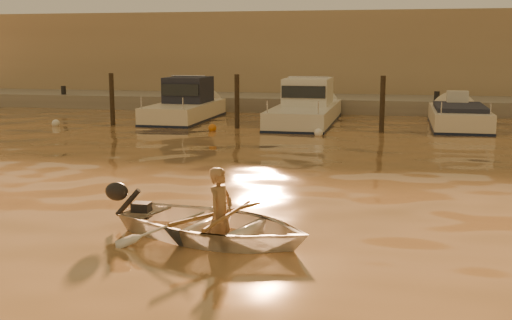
% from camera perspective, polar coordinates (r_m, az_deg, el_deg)
% --- Properties ---
extents(ground_plane, '(160.00, 160.00, 0.00)m').
position_cam_1_polar(ground_plane, '(9.76, 10.06, -8.06)').
color(ground_plane, olive).
rests_on(ground_plane, ground).
extents(dinghy, '(3.76, 3.14, 0.67)m').
position_cam_1_polar(dinghy, '(10.21, -3.65, -5.83)').
color(dinghy, silver).
rests_on(dinghy, ground_plane).
extents(person, '(0.49, 0.61, 1.46)m').
position_cam_1_polar(person, '(10.11, -3.19, -4.75)').
color(person, olive).
rests_on(person, dinghy).
extents(outboard_motor, '(0.98, 0.64, 0.70)m').
position_cam_1_polar(outboard_motor, '(11.05, -10.23, -4.39)').
color(outboard_motor, black).
rests_on(outboard_motor, dinghy).
extents(oar_port, '(0.23, 2.10, 0.13)m').
position_cam_1_polar(oar_port, '(10.03, -2.46, -4.90)').
color(oar_port, brown).
rests_on(oar_port, dinghy).
extents(oar_starboard, '(1.00, 1.90, 0.13)m').
position_cam_1_polar(oar_starboard, '(10.13, -3.43, -4.76)').
color(oar_starboard, brown).
rests_on(oar_starboard, dinghy).
extents(moored_boat_1, '(2.06, 6.20, 1.75)m').
position_cam_1_polar(moored_boat_1, '(26.81, -6.38, 4.89)').
color(moored_boat_1, '#EEDFC7').
rests_on(moored_boat_1, ground_plane).
extents(moored_boat_2, '(2.24, 7.53, 1.75)m').
position_cam_1_polar(moored_boat_2, '(25.64, 4.42, 4.69)').
color(moored_boat_2, silver).
rests_on(moored_boat_2, ground_plane).
extents(moored_boat_3, '(2.02, 5.84, 0.95)m').
position_cam_1_polar(moored_boat_3, '(25.53, 17.55, 3.33)').
color(moored_boat_3, beige).
rests_on(moored_boat_3, ground_plane).
extents(piling_0, '(0.18, 0.18, 2.20)m').
position_cam_1_polar(piling_0, '(25.57, -12.67, 5.08)').
color(piling_0, '#2D2319').
rests_on(piling_0, ground_plane).
extents(piling_1, '(0.18, 0.18, 2.20)m').
position_cam_1_polar(piling_1, '(23.89, -1.70, 4.98)').
color(piling_1, '#2D2319').
rests_on(piling_1, ground_plane).
extents(piling_2, '(0.18, 0.18, 2.20)m').
position_cam_1_polar(piling_2, '(23.18, 11.16, 4.64)').
color(piling_2, '#2D2319').
rests_on(piling_2, ground_plane).
extents(fender_a, '(0.30, 0.30, 0.30)m').
position_cam_1_polar(fender_a, '(25.85, -17.37, 3.13)').
color(fender_a, white).
rests_on(fender_a, ground_plane).
extents(fender_b, '(0.30, 0.30, 0.30)m').
position_cam_1_polar(fender_b, '(23.34, -3.90, 2.87)').
color(fender_b, '#C96A17').
rests_on(fender_b, ground_plane).
extents(fender_c, '(0.30, 0.30, 0.30)m').
position_cam_1_polar(fender_c, '(22.04, 5.59, 2.42)').
color(fender_c, white).
rests_on(fender_c, ground_plane).
extents(fender_d, '(0.30, 0.30, 0.30)m').
position_cam_1_polar(fender_d, '(23.54, 20.03, 2.35)').
color(fender_d, '#CB6517').
rests_on(fender_d, ground_plane).
extents(quay, '(52.00, 4.00, 1.00)m').
position_cam_1_polar(quay, '(30.91, 11.85, 4.53)').
color(quay, gray).
rests_on(quay, ground_plane).
extents(waterfront_building, '(46.00, 7.00, 4.80)m').
position_cam_1_polar(waterfront_building, '(36.28, 12.10, 8.87)').
color(waterfront_building, '#9E8466').
rests_on(waterfront_building, quay).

